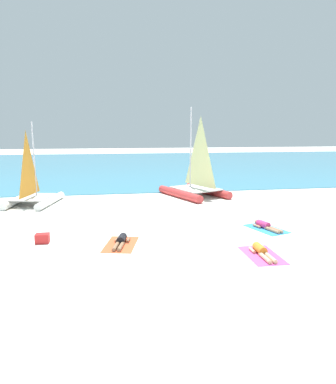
% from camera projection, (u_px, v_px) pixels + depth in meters
% --- Properties ---
extents(ground_plane, '(120.00, 120.00, 0.00)m').
position_uv_depth(ground_plane, '(156.00, 197.00, 21.88)').
color(ground_plane, white).
extents(ocean_water, '(120.00, 40.00, 0.05)m').
position_uv_depth(ocean_water, '(134.00, 164.00, 42.57)').
color(ocean_water, teal).
rests_on(ocean_water, ground).
extents(sailboat_red, '(4.22, 5.07, 5.66)m').
position_uv_depth(sailboat_red, '(195.00, 183.00, 21.96)').
color(sailboat_red, '#CC3838').
rests_on(sailboat_red, ground).
extents(sailboat_white, '(2.98, 4.00, 4.71)m').
position_uv_depth(sailboat_white, '(33.00, 192.00, 19.56)').
color(sailboat_white, white).
rests_on(sailboat_white, ground).
extents(towel_left, '(1.49, 2.10, 0.01)m').
position_uv_depth(towel_left, '(121.00, 244.00, 12.78)').
color(towel_left, '#EA5933').
rests_on(towel_left, ground).
extents(sunbather_left, '(0.73, 1.56, 0.30)m').
position_uv_depth(sunbather_left, '(121.00, 241.00, 12.82)').
color(sunbather_left, black).
rests_on(sunbather_left, towel_left).
extents(towel_middle, '(1.13, 1.92, 0.01)m').
position_uv_depth(towel_middle, '(262.00, 255.00, 11.68)').
color(towel_middle, '#D84C99').
rests_on(towel_middle, ground).
extents(sunbather_middle, '(0.55, 1.56, 0.30)m').
position_uv_depth(sunbather_middle, '(261.00, 251.00, 11.72)').
color(sunbather_middle, orange).
rests_on(sunbather_middle, towel_middle).
extents(towel_right, '(1.62, 2.14, 0.01)m').
position_uv_depth(towel_right, '(266.00, 229.00, 14.79)').
color(towel_right, '#338CD8').
rests_on(towel_right, ground).
extents(sunbather_right, '(0.84, 1.54, 0.30)m').
position_uv_depth(sunbather_right, '(265.00, 226.00, 14.82)').
color(sunbather_right, '#D83372').
rests_on(sunbather_right, towel_right).
extents(cooler_box, '(0.50, 0.36, 0.36)m').
position_uv_depth(cooler_box, '(42.00, 238.00, 12.93)').
color(cooler_box, red).
rests_on(cooler_box, ground).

